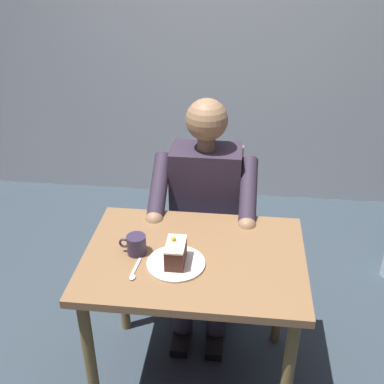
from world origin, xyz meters
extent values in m
plane|color=#303C46|center=(0.00, 0.00, 0.00)|extent=(14.00, 14.00, 0.00)
cube|color=#A8ACB2|center=(0.00, -1.91, 1.50)|extent=(6.40, 0.12, 3.00)
cube|color=brown|center=(0.00, 0.00, 0.73)|extent=(0.94, 0.68, 0.04)
cylinder|color=olive|center=(-0.41, 0.28, 0.36)|extent=(0.05, 0.05, 0.73)
cylinder|color=olive|center=(0.41, 0.28, 0.36)|extent=(0.05, 0.05, 0.73)
cylinder|color=olive|center=(-0.41, -0.28, 0.36)|extent=(0.05, 0.05, 0.73)
cylinder|color=olive|center=(0.41, -0.28, 0.36)|extent=(0.05, 0.05, 0.73)
cube|color=brown|center=(0.00, -0.58, 0.44)|extent=(0.42, 0.42, 0.04)
cube|color=brown|center=(0.00, -0.77, 0.69)|extent=(0.38, 0.04, 0.45)
cylinder|color=brown|center=(-0.18, -0.40, 0.22)|extent=(0.04, 0.04, 0.44)
cylinder|color=brown|center=(0.18, -0.40, 0.22)|extent=(0.04, 0.04, 0.44)
cylinder|color=brown|center=(-0.18, -0.76, 0.22)|extent=(0.04, 0.04, 0.44)
cylinder|color=brown|center=(0.18, -0.76, 0.22)|extent=(0.04, 0.04, 0.44)
cube|color=#2E2535|center=(0.00, -0.56, 0.72)|extent=(0.36, 0.22, 0.52)
sphere|color=#8E6B4C|center=(0.00, -0.56, 1.14)|extent=(0.21, 0.21, 0.21)
cylinder|color=#8E6B4C|center=(0.00, -0.56, 1.01)|extent=(0.09, 0.09, 0.06)
cylinder|color=#2E2535|center=(-0.22, -0.42, 0.84)|extent=(0.08, 0.33, 0.26)
sphere|color=#8E6B4C|center=(-0.22, -0.26, 0.73)|extent=(0.09, 0.09, 0.09)
cylinder|color=#2E2535|center=(0.22, -0.42, 0.84)|extent=(0.08, 0.33, 0.26)
sphere|color=#8E6B4C|center=(0.22, -0.26, 0.73)|extent=(0.09, 0.09, 0.09)
cylinder|color=#36303C|center=(-0.09, -0.44, 0.44)|extent=(0.13, 0.38, 0.14)
cylinder|color=#36303C|center=(0.09, -0.44, 0.44)|extent=(0.13, 0.38, 0.14)
cylinder|color=#36303C|center=(-0.09, -0.26, 0.21)|extent=(0.11, 0.11, 0.42)
cube|color=black|center=(-0.09, -0.20, 0.03)|extent=(0.09, 0.22, 0.05)
cylinder|color=#36303C|center=(0.09, -0.26, 0.21)|extent=(0.11, 0.11, 0.42)
cube|color=black|center=(0.09, -0.20, 0.03)|extent=(0.09, 0.22, 0.05)
cylinder|color=silver|center=(0.07, 0.07, 0.75)|extent=(0.24, 0.24, 0.01)
cube|color=#46251C|center=(0.07, 0.07, 0.80)|extent=(0.08, 0.13, 0.09)
cube|color=beige|center=(0.07, 0.07, 0.84)|extent=(0.08, 0.14, 0.01)
sphere|color=gold|center=(0.08, 0.05, 0.86)|extent=(0.02, 0.02, 0.02)
cylinder|color=#30263F|center=(0.24, 0.01, 0.79)|extent=(0.08, 0.08, 0.09)
torus|color=#30263F|center=(0.30, 0.01, 0.79)|extent=(0.05, 0.01, 0.05)
cylinder|color=black|center=(0.24, 0.01, 0.82)|extent=(0.07, 0.07, 0.01)
cube|color=silver|center=(0.23, 0.11, 0.75)|extent=(0.02, 0.11, 0.01)
ellipsoid|color=silver|center=(0.23, 0.18, 0.75)|extent=(0.03, 0.04, 0.01)
camera|label=1|loc=(-0.17, 1.62, 1.97)|focal=44.64mm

